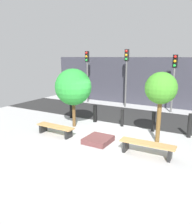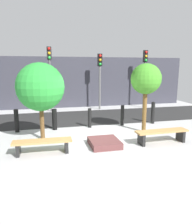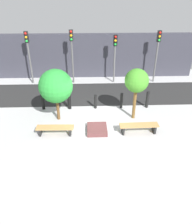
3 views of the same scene
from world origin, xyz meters
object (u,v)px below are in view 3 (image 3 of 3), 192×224
object	(u,v)px
traffic_light_west	(28,49)
tree_behind_left_bench	(56,86)
bollard_left	(69,102)
traffic_light_east	(158,48)
bollard_center	(95,102)
bench_right	(139,127)
traffic_light_mid_east	(115,50)
bollard_right	(121,101)
bollard_far_right	(147,99)
traffic_light_mid_west	(72,48)
bench_left	(55,129)
bollard_far_left	(43,102)
tree_behind_right_bench	(137,81)
planter_bed	(97,129)

from	to	relation	value
traffic_light_west	tree_behind_left_bench	bearing A→B (deg)	-64.51
bollard_left	traffic_light_east	size ratio (longest dim) A/B	0.24
bollard_left	traffic_light_west	bearing A→B (deg)	126.51
bollard_center	bench_right	bearing A→B (deg)	-51.81
bench_right	traffic_light_mid_east	bearing A→B (deg)	93.11
traffic_light_east	bollard_right	bearing A→B (deg)	-126.51
bollard_far_right	traffic_light_mid_west	size ratio (longest dim) A/B	0.27
bench_left	bollard_right	world-z (taller)	bollard_right
bollard_far_left	bollard_far_right	world-z (taller)	bollard_far_right
bollard_right	traffic_light_mid_east	size ratio (longest dim) A/B	0.27
bollard_left	traffic_light_mid_east	size ratio (longest dim) A/B	0.26
bench_right	traffic_light_mid_west	xyz separation A→B (m)	(-3.70, 6.93, 2.37)
traffic_light_mid_west	traffic_light_mid_east	xyz separation A→B (m)	(3.15, -0.00, -0.23)
traffic_light_mid_east	traffic_light_east	distance (m)	3.15
bench_right	bollard_center	distance (m)	3.43
bench_left	bollard_right	distance (m)	4.59
bollard_right	traffic_light_west	bearing A→B (deg)	146.20
bench_left	traffic_light_mid_west	bearing A→B (deg)	86.89
tree_behind_right_bench	traffic_light_east	bearing A→B (deg)	64.51
planter_bed	bollard_right	size ratio (longest dim) A/B	1.15
bench_left	planter_bed	world-z (taller)	bench_left
tree_behind_right_bench	traffic_light_mid_east	distance (m)	5.49
tree_behind_right_bench	traffic_light_east	world-z (taller)	traffic_light_east
bench_left	tree_behind_left_bench	xyz separation A→B (m)	(0.00, 1.47, 1.69)
bench_left	bollard_far_right	distance (m)	5.96
traffic_light_east	tree_behind_right_bench	bearing A→B (deg)	-115.49
bollard_center	traffic_light_mid_west	xyz separation A→B (m)	(-1.58, 4.23, 2.27)
bollard_far_left	traffic_light_east	world-z (taller)	traffic_light_east
tree_behind_right_bench	bollard_right	bearing A→B (deg)	113.21
planter_bed	bollard_right	distance (m)	2.99
bench_right	traffic_light_west	size ratio (longest dim) A/B	0.51
bollard_far_right	traffic_light_east	bearing A→B (deg)	70.03
bollard_center	bollard_far_right	distance (m)	3.19
bollard_far_right	traffic_light_west	distance (m)	9.22
bollard_left	traffic_light_mid_west	xyz separation A→B (m)	(0.02, 4.23, 2.25)
bench_right	bollard_left	xyz separation A→B (m)	(-3.72, 2.70, 0.12)
tree_behind_left_bench	bollard_far_left	bearing A→B (deg)	130.90
bench_right	traffic_light_mid_east	size ratio (longest dim) A/B	0.55
traffic_light_mid_west	traffic_light_east	distance (m)	6.30
bollard_far_left	traffic_light_east	bearing A→B (deg)	28.13
traffic_light_mid_west	bollard_far_right	bearing A→B (deg)	-41.61
bollard_far_left	bollard_right	size ratio (longest dim) A/B	1.02
traffic_light_west	bollard_far_left	bearing A→B (deg)	-70.03
bench_left	bollard_center	xyz separation A→B (m)	(2.12, 2.70, 0.13)
bench_right	traffic_light_mid_east	xyz separation A→B (m)	(-0.55, 6.93, 2.13)
planter_bed	traffic_light_east	size ratio (longest dim) A/B	0.29
bench_right	traffic_light_east	size ratio (longest dim) A/B	0.52
planter_bed	bollard_center	xyz separation A→B (m)	(0.00, 2.50, 0.34)
tree_behind_right_bench	traffic_light_mid_east	world-z (taller)	traffic_light_mid_east
traffic_light_mid_east	traffic_light_mid_west	bearing A→B (deg)	179.99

